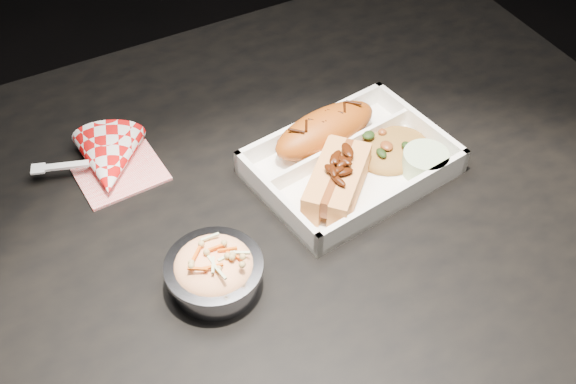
# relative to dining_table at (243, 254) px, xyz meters

# --- Properties ---
(dining_table) EXTENTS (1.20, 0.80, 0.75)m
(dining_table) POSITION_rel_dining_table_xyz_m (0.00, 0.00, 0.00)
(dining_table) COLOR black
(dining_table) RESTS_ON ground
(food_tray) EXTENTS (0.27, 0.21, 0.04)m
(food_tray) POSITION_rel_dining_table_xyz_m (0.16, -0.01, 0.10)
(food_tray) COLOR white
(food_tray) RESTS_ON dining_table
(fried_pastry) EXTENTS (0.17, 0.08, 0.05)m
(fried_pastry) POSITION_rel_dining_table_xyz_m (0.15, 0.05, 0.12)
(fried_pastry) COLOR #A04710
(fried_pastry) RESTS_ON food_tray
(hotdog) EXTENTS (0.13, 0.13, 0.06)m
(hotdog) POSITION_rel_dining_table_xyz_m (0.12, -0.04, 0.12)
(hotdog) COLOR #E4954E
(hotdog) RESTS_ON food_tray
(fried_rice_mound) EXTENTS (0.12, 0.10, 0.03)m
(fried_rice_mound) POSITION_rel_dining_table_xyz_m (0.22, -0.01, 0.11)
(fried_rice_mound) COLOR #A3702F
(fried_rice_mound) RESTS_ON food_tray
(cupcake_liner) EXTENTS (0.06, 0.06, 0.03)m
(cupcake_liner) POSITION_rel_dining_table_xyz_m (0.24, -0.06, 0.11)
(cupcake_liner) COLOR #B0CD9B
(cupcake_liner) RESTS_ON food_tray
(foil_coleslaw_cup) EXTENTS (0.11, 0.11, 0.07)m
(foil_coleslaw_cup) POSITION_rel_dining_table_xyz_m (-0.08, -0.09, 0.12)
(foil_coleslaw_cup) COLOR silver
(foil_coleslaw_cup) RESTS_ON dining_table
(napkin_fork) EXTENTS (0.16, 0.14, 0.10)m
(napkin_fork) POSITION_rel_dining_table_xyz_m (-0.12, 0.14, 0.11)
(napkin_fork) COLOR red
(napkin_fork) RESTS_ON dining_table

